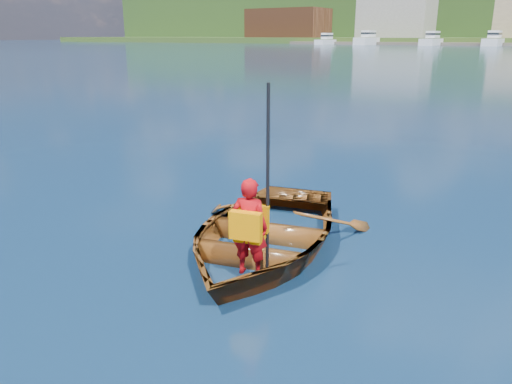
{
  "coord_description": "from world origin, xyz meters",
  "views": [
    {
      "loc": [
        1.83,
        -4.99,
        2.57
      ],
      "look_at": [
        -1.27,
        0.0,
        0.73
      ],
      "focal_mm": 35.0,
      "sensor_mm": 36.0,
      "label": 1
    }
  ],
  "objects": [
    {
      "name": "ground",
      "position": [
        0.0,
        0.0,
        0.0
      ],
      "size": [
        600.0,
        600.0,
        0.0
      ],
      "color": "#0D233D",
      "rests_on": "ground"
    },
    {
      "name": "child_paddler",
      "position": [
        -0.82,
        -0.84,
        0.65
      ],
      "size": [
        0.44,
        0.4,
        2.03
      ],
      "color": "#AF080F",
      "rests_on": "ground"
    },
    {
      "name": "rowboat",
      "position": [
        -1.17,
        0.0,
        0.21
      ],
      "size": [
        3.17,
        3.92,
        0.72
      ],
      "color": "brown",
      "rests_on": "ground"
    }
  ]
}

